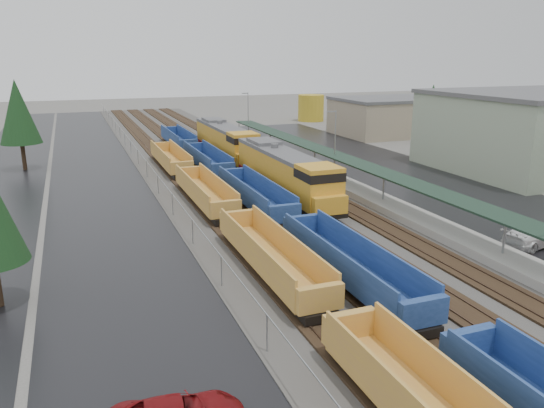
{
  "coord_description": "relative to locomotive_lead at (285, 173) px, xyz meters",
  "views": [
    {
      "loc": [
        -17.26,
        -1.07,
        13.73
      ],
      "look_at": [
        -2.47,
        37.82,
        2.0
      ],
      "focal_mm": 35.0,
      "sensor_mm": 36.0,
      "label": 1
    }
  ],
  "objects": [
    {
      "name": "east_commuter_lot",
      "position": [
        17.0,
        4.08,
        -2.56
      ],
      "size": [
        16.0,
        100.0,
        0.02
      ],
      "primitive_type": "cube",
      "color": "black",
      "rests_on": "ground"
    },
    {
      "name": "storage_tank",
      "position": [
        29.4,
        57.4,
        0.2
      ],
      "size": [
        5.54,
        5.54,
        5.54
      ],
      "primitive_type": "cylinder",
      "color": "#B19623",
      "rests_on": "ground"
    },
    {
      "name": "tree_east",
      "position": [
        26.0,
        12.08,
        3.9
      ],
      "size": [
        4.4,
        4.4,
        10.0
      ],
      "color": "#332316",
      "rests_on": "ground"
    },
    {
      "name": "trackbed",
      "position": [
        -2.0,
        14.08,
        -2.42
      ],
      "size": [
        14.6,
        160.0,
        0.22
      ],
      "color": "black",
      "rests_on": "ground"
    },
    {
      "name": "well_string_blue",
      "position": [
        -4.0,
        -11.3,
        -1.37
      ],
      "size": [
        2.73,
        105.36,
        2.42
      ],
      "color": "navy",
      "rests_on": "ground"
    },
    {
      "name": "locomotive_trail",
      "position": [
        0.0,
        21.0,
        0.0
      ],
      "size": [
        3.27,
        21.54,
        4.88
      ],
      "color": "black",
      "rests_on": "ground"
    },
    {
      "name": "parked_car_east_c",
      "position": [
        12.09,
        -19.18,
        -1.76
      ],
      "size": [
        3.36,
        5.96,
        1.63
      ],
      "primitive_type": "imported",
      "rotation": [
        0.0,
        0.0,
        1.77
      ],
      "color": "white",
      "rests_on": "ground"
    },
    {
      "name": "locomotive_lead",
      "position": [
        0.0,
        0.0,
        0.0
      ],
      "size": [
        3.27,
        21.54,
        4.88
      ],
      "color": "black",
      "rests_on": "ground"
    },
    {
      "name": "tree_west_far",
      "position": [
        -25.0,
        24.08,
        4.55
      ],
      "size": [
        4.84,
        4.84,
        11.0
      ],
      "color": "#332316",
      "rests_on": "ground"
    },
    {
      "name": "ballast_strip",
      "position": [
        -2.0,
        14.08,
        -2.53
      ],
      "size": [
        20.0,
        160.0,
        0.08
      ],
      "primitive_type": "cube",
      "color": "#302D2B",
      "rests_on": "ground"
    },
    {
      "name": "station_platform",
      "position": [
        7.5,
        4.09,
        -1.84
      ],
      "size": [
        3.0,
        80.0,
        8.0
      ],
      "color": "#9E9B93",
      "rests_on": "ground"
    },
    {
      "name": "distant_hills",
      "position": [
        42.79,
        164.76,
        -2.57
      ],
      "size": [
        301.0,
        140.0,
        25.2
      ],
      "color": "#4A5D48",
      "rests_on": "ground"
    },
    {
      "name": "chainlink_fence",
      "position": [
        -11.5,
        12.52,
        -0.97
      ],
      "size": [
        0.08,
        160.04,
        2.02
      ],
      "color": "gray",
      "rests_on": "ground"
    },
    {
      "name": "west_parking_lot",
      "position": [
        -17.0,
        14.08,
        -2.56
      ],
      "size": [
        10.0,
        160.0,
        0.02
      ],
      "primitive_type": "cube",
      "color": "black",
      "rests_on": "ground"
    },
    {
      "name": "well_string_yellow",
      "position": [
        -8.0,
        -17.12,
        -1.39
      ],
      "size": [
        2.67,
        85.98,
        2.36
      ],
      "color": "gold",
      "rests_on": "ground"
    }
  ]
}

